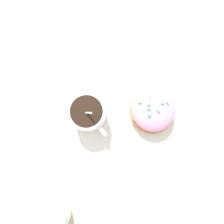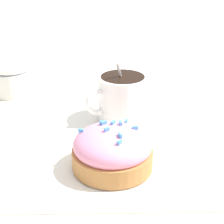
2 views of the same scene
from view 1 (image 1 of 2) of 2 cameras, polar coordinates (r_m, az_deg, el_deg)
ground_plane at (r=0.52m, az=1.98°, el=0.06°), size 3.00×3.00×0.00m
paper_napkin at (r=0.52m, az=1.98°, el=0.08°), size 0.34×0.33×0.00m
coffee_cup at (r=0.48m, az=-6.21°, el=-0.29°), size 0.08×0.10×0.10m
frosted_pastry at (r=0.50m, az=10.60°, el=0.43°), size 0.10×0.10×0.06m
sugar_bowl at (r=0.52m, az=-15.75°, el=-25.04°), size 0.08×0.08×0.07m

